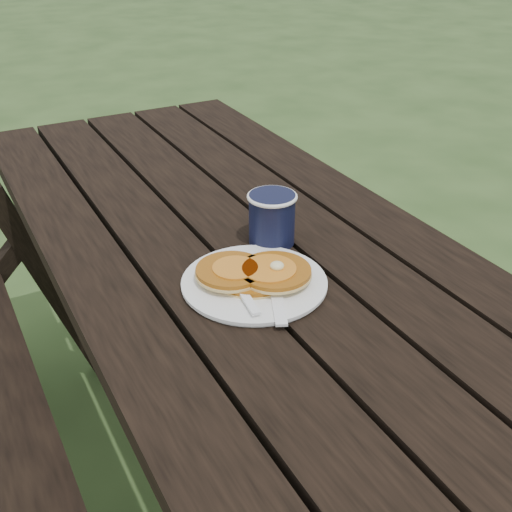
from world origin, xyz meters
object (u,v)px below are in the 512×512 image
plate (254,283)px  coffee_cup (272,216)px  picnic_table (241,377)px  pancake_stack (254,273)px

plate → coffee_cup: 0.17m
picnic_table → coffee_cup: (0.04, -0.06, 0.44)m
picnic_table → pancake_stack: size_ratio=9.22×
plate → pancake_stack: bearing=66.9°
plate → pancake_stack: (0.00, 0.00, 0.02)m
plate → coffee_cup: bearing=49.9°
picnic_table → pancake_stack: (-0.06, -0.19, 0.41)m
picnic_table → pancake_stack: pancake_stack is taller
picnic_table → coffee_cup: size_ratio=17.23×
pancake_stack → picnic_table: bearing=71.3°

